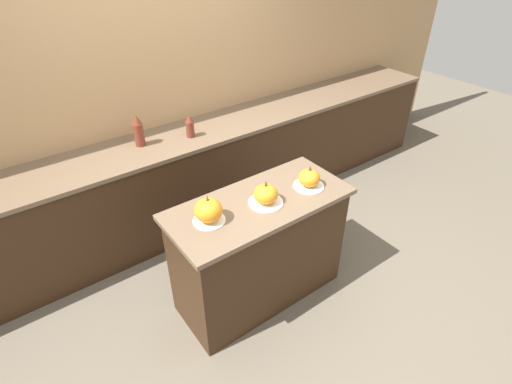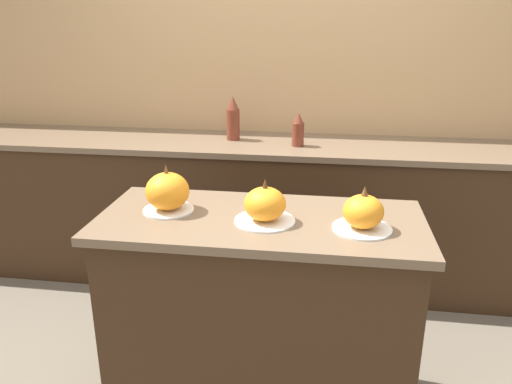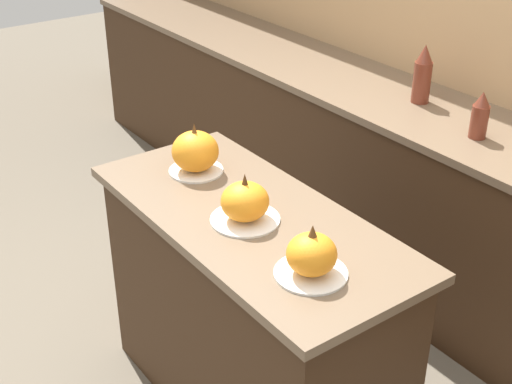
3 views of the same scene
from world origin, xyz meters
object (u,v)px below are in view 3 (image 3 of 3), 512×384
pumpkin_cake_center (245,203)px  pumpkin_cake_right (312,256)px  bottle_tall (423,75)px  bottle_short (480,116)px  pumpkin_cake_left (195,152)px

pumpkin_cake_center → pumpkin_cake_right: (0.37, -0.02, -0.00)m
bottle_tall → pumpkin_cake_center: bearing=-73.8°
bottle_tall → bottle_short: bearing=-14.6°
pumpkin_cake_left → pumpkin_cake_right: pumpkin_cake_left is taller
bottle_tall → bottle_short: 0.43m
pumpkin_cake_right → bottle_short: bottle_short is taller
pumpkin_cake_left → bottle_short: size_ratio=1.05×
pumpkin_cake_center → bottle_tall: bearing=106.2°
pumpkin_cake_left → bottle_tall: 1.18m
pumpkin_cake_center → bottle_short: bottle_short is taller
pumpkin_cake_right → bottle_short: 1.19m
pumpkin_cake_center → bottle_short: size_ratio=1.19×
bottle_tall → bottle_short: (0.41, -0.11, -0.03)m
pumpkin_cake_center → bottle_short: bearing=87.4°
pumpkin_cake_center → pumpkin_cake_right: pumpkin_cake_center is taller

